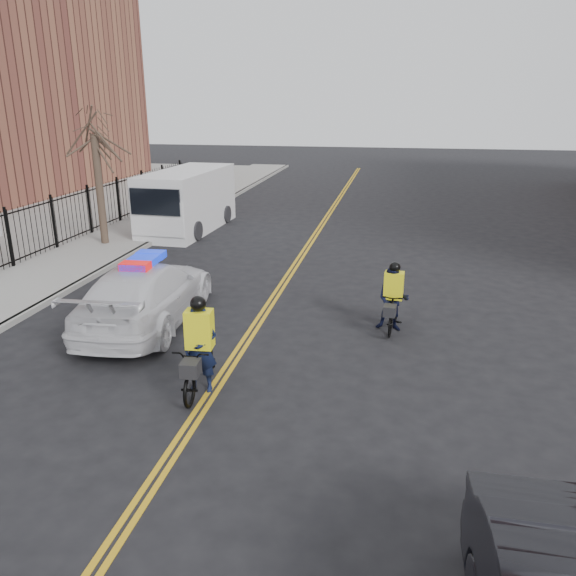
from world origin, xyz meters
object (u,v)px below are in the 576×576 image
Objects in this scene: police_cruiser at (146,293)px; cyclist_near at (201,358)px; cargo_van at (186,202)px; cyclist_far at (393,303)px.

police_cruiser is 3.90m from cyclist_near.
cyclist_near is (2.47, -3.02, -0.12)m from police_cruiser.
cargo_van is 12.93m from cyclist_far.
cargo_van reaches higher than cyclist_near.
cargo_van is at bearing -78.04° from police_cruiser.
cyclist_near is at bearing 125.87° from police_cruiser.
cyclist_near is 1.16× the size of cyclist_far.
cyclist_near is 5.15m from cyclist_far.
cyclist_near reaches higher than cyclist_far.
cargo_van reaches higher than police_cruiser.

